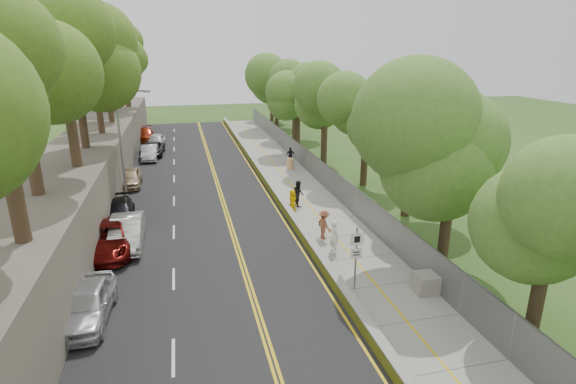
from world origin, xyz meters
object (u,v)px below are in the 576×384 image
at_px(concrete_block, 429,283).
at_px(person_far, 290,155).
at_px(signpost, 356,252).
at_px(streetlight, 123,136).
at_px(car_1, 127,232).
at_px(car_2, 109,238).
at_px(car_0, 87,303).
at_px(construction_barrel, 290,164).
at_px(painter_0, 292,201).

distance_m(concrete_block, person_far, 24.68).
bearing_deg(concrete_block, signpost, 163.15).
distance_m(signpost, person_far, 23.87).
bearing_deg(streetlight, person_far, 25.07).
bearing_deg(signpost, concrete_block, -16.85).
distance_m(car_1, car_2, 1.08).
xyz_separation_m(signpost, car_2, (-11.65, 7.03, -1.13)).
xyz_separation_m(signpost, car_0, (-11.65, 0.27, -1.15)).
distance_m(streetlight, car_1, 10.11).
bearing_deg(construction_barrel, painter_0, -103.09).
relative_size(signpost, car_2, 0.54).
relative_size(signpost, concrete_block, 2.33).
distance_m(streetlight, construction_barrel, 15.15).
height_order(construction_barrel, concrete_block, construction_barrel).
bearing_deg(car_2, streetlight, 90.49).
height_order(car_1, person_far, person_far).
height_order(signpost, construction_barrel, signpost).
xyz_separation_m(car_1, painter_0, (10.49, 3.11, -0.02)).
bearing_deg(streetlight, car_2, -90.79).
height_order(streetlight, signpost, streetlight).
distance_m(construction_barrel, car_2, 20.30).
xyz_separation_m(streetlight, signpost, (11.51, -17.02, -2.68)).
bearing_deg(construction_barrel, car_1, -132.72).
height_order(car_0, painter_0, painter_0).
xyz_separation_m(car_2, person_far, (14.40, 16.66, 0.03)).
height_order(painter_0, person_far, person_far).
bearing_deg(painter_0, streetlight, 43.46).
height_order(signpost, person_far, signpost).
relative_size(car_0, car_2, 0.80).
relative_size(car_1, car_2, 0.87).
xyz_separation_m(car_0, painter_0, (11.35, 10.51, 0.02)).
distance_m(car_0, painter_0, 15.47).
relative_size(concrete_block, car_0, 0.29).
distance_m(construction_barrel, concrete_block, 22.81).
xyz_separation_m(car_0, person_far, (14.40, 23.42, 0.04)).
bearing_deg(streetlight, concrete_block, -50.64).
bearing_deg(construction_barrel, car_0, -122.87).
distance_m(signpost, car_2, 13.65).
height_order(car_1, car_2, car_1).
relative_size(concrete_block, painter_0, 0.85).
relative_size(streetlight, car_2, 1.41).
relative_size(car_0, person_far, 2.81).
bearing_deg(concrete_block, person_far, 91.16).
bearing_deg(car_1, concrete_block, -31.87).
bearing_deg(person_far, car_2, 46.68).
xyz_separation_m(concrete_block, car_0, (-14.90, 1.26, 0.32)).
distance_m(car_2, painter_0, 11.96).
bearing_deg(streetlight, car_0, -90.47).
bearing_deg(car_0, car_1, 86.70).
xyz_separation_m(signpost, construction_barrel, (2.26, 21.80, -1.41)).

